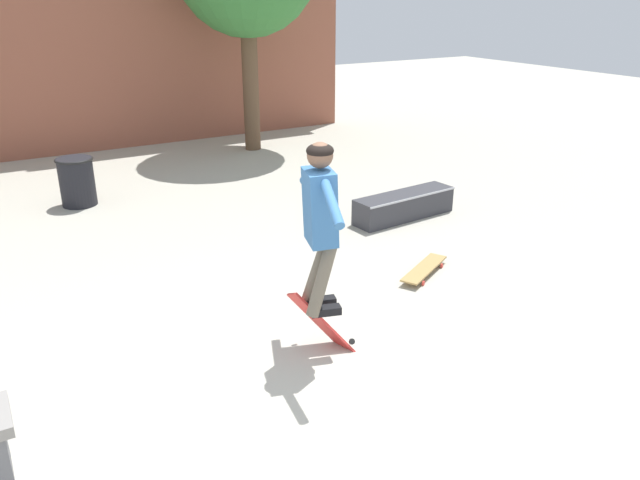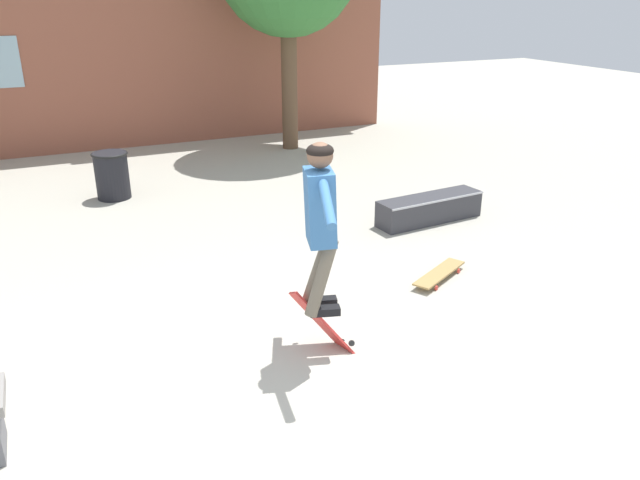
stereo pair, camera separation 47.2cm
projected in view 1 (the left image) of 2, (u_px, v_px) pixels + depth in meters
ground_plane at (311, 419)px, 4.65m from camera, size 40.00×40.00×0.00m
building_backdrop at (53, 32)px, 11.47m from camera, size 12.62×0.52×5.42m
skate_ledge at (404, 205)px, 8.68m from camera, size 1.58×0.53×0.36m
trash_bin at (77, 180)px, 9.13m from camera, size 0.54×0.54×0.71m
skater at (320, 214)px, 5.08m from camera, size 0.43×1.21×1.48m
skateboard_flipping at (324, 325)px, 5.52m from camera, size 0.49×0.51×0.71m
skateboard_resting at (424, 269)px, 6.98m from camera, size 0.86×0.58×0.08m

